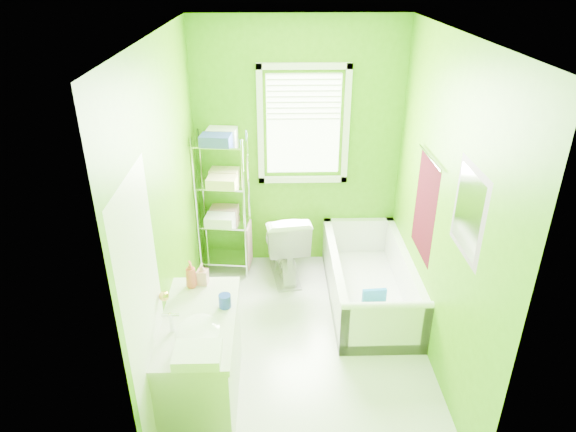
{
  "coord_description": "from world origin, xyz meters",
  "views": [
    {
      "loc": [
        -0.24,
        -3.54,
        3.05
      ],
      "look_at": [
        -0.14,
        0.25,
        1.13
      ],
      "focal_mm": 32.0,
      "sensor_mm": 36.0,
      "label": 1
    }
  ],
  "objects_px": {
    "toilet": "(284,243)",
    "wire_shelf_unit": "(224,189)",
    "vanity": "(201,359)",
    "bathtub": "(369,286)"
  },
  "relations": [
    {
      "from": "wire_shelf_unit",
      "to": "vanity",
      "type": "bearing_deg",
      "value": -91.0
    },
    {
      "from": "toilet",
      "to": "vanity",
      "type": "distance_m",
      "value": 1.86
    },
    {
      "from": "toilet",
      "to": "wire_shelf_unit",
      "type": "distance_m",
      "value": 0.84
    },
    {
      "from": "bathtub",
      "to": "wire_shelf_unit",
      "type": "relative_size",
      "value": 1.05
    },
    {
      "from": "bathtub",
      "to": "vanity",
      "type": "distance_m",
      "value": 1.95
    },
    {
      "from": "bathtub",
      "to": "toilet",
      "type": "bearing_deg",
      "value": 149.57
    },
    {
      "from": "bathtub",
      "to": "vanity",
      "type": "relative_size",
      "value": 1.56
    },
    {
      "from": "bathtub",
      "to": "vanity",
      "type": "xyz_separation_m",
      "value": [
        -1.46,
        -1.26,
        0.25
      ]
    },
    {
      "from": "wire_shelf_unit",
      "to": "toilet",
      "type": "bearing_deg",
      "value": -13.19
    },
    {
      "from": "vanity",
      "to": "wire_shelf_unit",
      "type": "relative_size",
      "value": 0.68
    }
  ]
}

